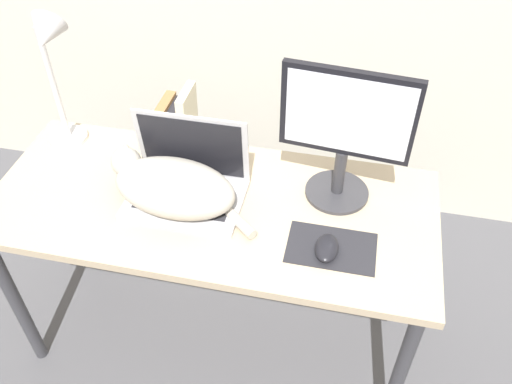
{
  "coord_description": "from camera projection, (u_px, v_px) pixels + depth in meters",
  "views": [
    {
      "loc": [
        0.39,
        -0.85,
        1.87
      ],
      "look_at": [
        0.15,
        0.27,
        0.81
      ],
      "focal_mm": 38.0,
      "sensor_mm": 36.0,
      "label": 1
    }
  ],
  "objects": [
    {
      "name": "computer_mouse",
      "position": [
        327.0,
        248.0,
        1.51
      ],
      "size": [
        0.07,
        0.11,
        0.03
      ],
      "color": "black",
      "rests_on": "mousepad"
    },
    {
      "name": "external_monitor",
      "position": [
        345.0,
        131.0,
        1.54
      ],
      "size": [
        0.38,
        0.2,
        0.44
      ],
      "color": "#333338",
      "rests_on": "desk"
    },
    {
      "name": "mousepad",
      "position": [
        331.0,
        248.0,
        1.54
      ],
      "size": [
        0.25,
        0.16,
        0.0
      ],
      "color": "#232328",
      "rests_on": "desk"
    },
    {
      "name": "book_row",
      "position": [
        178.0,
        127.0,
        1.78
      ],
      "size": [
        0.11,
        0.13,
        0.25
      ],
      "color": "olive",
      "rests_on": "desk"
    },
    {
      "name": "cat",
      "position": [
        172.0,
        186.0,
        1.62
      ],
      "size": [
        0.49,
        0.26,
        0.15
      ],
      "color": "#B2ADA3",
      "rests_on": "desk"
    },
    {
      "name": "desk_lamp",
      "position": [
        50.0,
        59.0,
        1.66
      ],
      "size": [
        0.17,
        0.17,
        0.49
      ],
      "color": "silver",
      "rests_on": "desk"
    },
    {
      "name": "webcam",
      "position": [
        235.0,
        142.0,
        1.83
      ],
      "size": [
        0.04,
        0.04,
        0.07
      ],
      "color": "#232328",
      "rests_on": "desk"
    },
    {
      "name": "laptop",
      "position": [
        187.0,
        183.0,
        1.67
      ],
      "size": [
        0.36,
        0.24,
        0.26
      ],
      "color": "#B7B7BC",
      "rests_on": "desk"
    },
    {
      "name": "desk",
      "position": [
        212.0,
        220.0,
        1.73
      ],
      "size": [
        1.39,
        0.6,
        0.71
      ],
      "color": "tan",
      "rests_on": "ground_plane"
    }
  ]
}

